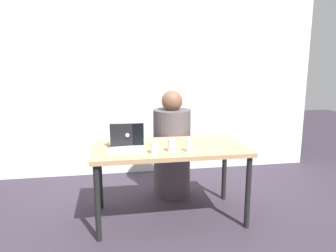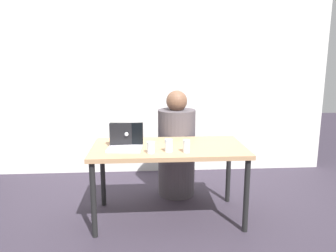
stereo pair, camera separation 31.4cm
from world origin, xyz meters
name	(u,v)px [view 2 (the right image)]	position (x,y,z in m)	size (l,w,h in m)	color
ground_plane	(169,217)	(0.00, 0.00, 0.00)	(12.00, 12.00, 0.00)	#332B38
back_wall	(161,85)	(0.00, 1.42, 1.19)	(4.50, 0.10, 2.38)	silver
desk	(169,153)	(0.00, 0.00, 0.66)	(1.45, 0.74, 0.73)	tan
person_at_center	(176,149)	(0.13, 0.57, 0.53)	(0.47, 0.47, 1.20)	#4C454A
laptop_back_left	(126,139)	(-0.40, 0.09, 0.78)	(0.34, 0.28, 0.23)	#B7B6B7
laptop_front_left	(125,143)	(-0.40, -0.05, 0.78)	(0.33, 0.28, 0.23)	silver
water_glass_left	(151,148)	(-0.17, -0.22, 0.77)	(0.07, 0.07, 0.10)	silver
water_glass_center	(169,146)	(-0.01, -0.19, 0.78)	(0.07, 0.07, 0.11)	white
water_glass_right	(186,147)	(0.14, -0.22, 0.78)	(0.06, 0.06, 0.11)	white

